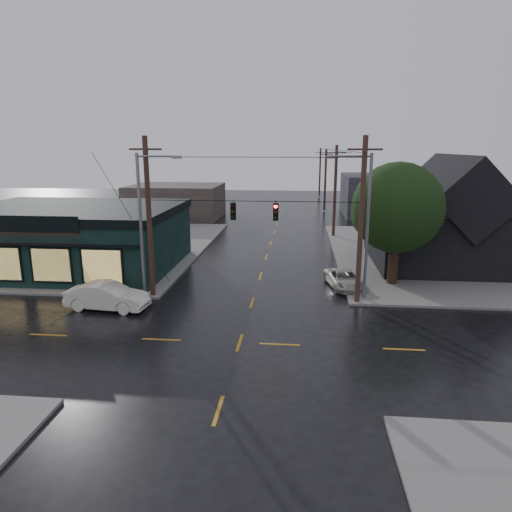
# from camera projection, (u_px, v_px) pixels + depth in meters

# --- Properties ---
(ground_plane) EXTENTS (160.00, 160.00, 0.00)m
(ground_plane) POSITION_uv_depth(u_px,v_px,m) (240.00, 343.00, 22.70)
(ground_plane) COLOR black
(sidewalk_nw) EXTENTS (28.00, 28.00, 0.15)m
(sidewalk_nw) POSITION_uv_depth(u_px,v_px,m) (61.00, 247.00, 43.90)
(sidewalk_nw) COLOR slate
(sidewalk_nw) RESTS_ON ground
(sidewalk_ne) EXTENTS (28.00, 28.00, 0.15)m
(sidewalk_ne) POSITION_uv_depth(u_px,v_px,m) (494.00, 256.00, 40.16)
(sidewalk_ne) COLOR slate
(sidewalk_ne) RESTS_ON ground
(pizza_shop) EXTENTS (16.30, 12.34, 4.90)m
(pizza_shop) POSITION_uv_depth(u_px,v_px,m) (73.00, 237.00, 36.02)
(pizza_shop) COLOR black
(pizza_shop) RESTS_ON ground
(ne_building) EXTENTS (12.60, 11.60, 8.75)m
(ne_building) POSITION_uv_depth(u_px,v_px,m) (451.00, 211.00, 36.69)
(ne_building) COLOR black
(ne_building) RESTS_ON ground
(corner_tree) EXTENTS (6.20, 6.20, 8.41)m
(corner_tree) POSITION_uv_depth(u_px,v_px,m) (397.00, 208.00, 30.88)
(corner_tree) COLOR black
(corner_tree) RESTS_ON ground
(utility_pole_nw) EXTENTS (2.00, 0.32, 10.15)m
(utility_pole_nw) POSITION_uv_depth(u_px,v_px,m) (153.00, 297.00, 29.60)
(utility_pole_nw) COLOR #312016
(utility_pole_nw) RESTS_ON ground
(utility_pole_ne) EXTENTS (2.00, 0.32, 10.15)m
(utility_pole_ne) POSITION_uv_depth(u_px,v_px,m) (357.00, 303.00, 28.38)
(utility_pole_ne) COLOR #312016
(utility_pole_ne) RESTS_ON ground
(utility_pole_far_a) EXTENTS (2.00, 0.32, 9.65)m
(utility_pole_far_a) POSITION_uv_depth(u_px,v_px,m) (333.00, 237.00, 49.18)
(utility_pole_far_a) COLOR #312016
(utility_pole_far_a) RESTS_ON ground
(utility_pole_far_b) EXTENTS (2.00, 0.32, 9.15)m
(utility_pole_far_b) POSITION_uv_depth(u_px,v_px,m) (324.00, 211.00, 68.53)
(utility_pole_far_b) COLOR #312016
(utility_pole_far_b) RESTS_ON ground
(utility_pole_far_c) EXTENTS (2.00, 0.32, 9.15)m
(utility_pole_far_c) POSITION_uv_depth(u_px,v_px,m) (319.00, 197.00, 87.88)
(utility_pole_far_c) COLOR #312016
(utility_pole_far_c) RESTS_ON ground
(span_signal_assembly) EXTENTS (13.00, 0.48, 1.23)m
(span_signal_assembly) POSITION_uv_depth(u_px,v_px,m) (254.00, 211.00, 27.64)
(span_signal_assembly) COLOR black
(span_signal_assembly) RESTS_ON ground
(streetlight_nw) EXTENTS (5.40, 0.30, 9.15)m
(streetlight_nw) POSITION_uv_depth(u_px,v_px,m) (145.00, 300.00, 28.95)
(streetlight_nw) COLOR slate
(streetlight_nw) RESTS_ON ground
(streetlight_ne) EXTENTS (5.40, 0.30, 9.15)m
(streetlight_ne) POSITION_uv_depth(u_px,v_px,m) (363.00, 300.00, 29.01)
(streetlight_ne) COLOR slate
(streetlight_ne) RESTS_ON ground
(bg_building_west) EXTENTS (12.00, 10.00, 4.40)m
(bg_building_west) POSITION_uv_depth(u_px,v_px,m) (176.00, 201.00, 62.19)
(bg_building_west) COLOR #382B28
(bg_building_west) RESTS_ON ground
(bg_building_east) EXTENTS (14.00, 12.00, 5.60)m
(bg_building_east) POSITION_uv_depth(u_px,v_px,m) (394.00, 195.00, 64.08)
(bg_building_east) COLOR #242529
(bg_building_east) RESTS_ON ground
(sedan_cream) EXTENTS (5.05, 2.16, 1.62)m
(sedan_cream) POSITION_uv_depth(u_px,v_px,m) (107.00, 296.00, 27.20)
(sedan_cream) COLOR white
(sedan_cream) RESTS_ON ground
(suv_silver) EXTENTS (2.82, 4.64, 1.20)m
(suv_silver) POSITION_uv_depth(u_px,v_px,m) (344.00, 279.00, 31.44)
(suv_silver) COLOR #B6B5A8
(suv_silver) RESTS_ON ground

